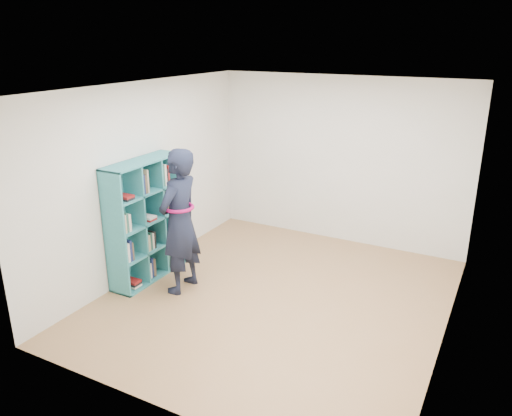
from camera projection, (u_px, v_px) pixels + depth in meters
The scene contains 9 objects.
floor at pixel (276, 298), 6.31m from camera, with size 4.50×4.50×0.00m, color #9A7146.
ceiling at pixel (279, 88), 5.46m from camera, with size 4.50×4.50×0.00m, color white.
wall_left at pixel (145, 179), 6.77m from camera, with size 0.02×4.50×2.60m, color silver.
wall_right at pixel (458, 230), 5.00m from camera, with size 0.02×4.50×2.60m, color silver.
wall_back at pixel (340, 161), 7.76m from camera, with size 4.00×0.02×2.60m, color silver.
wall_front at pixel (157, 278), 4.00m from camera, with size 4.00×0.02×2.60m, color silver.
bookshelf at pixel (145, 222), 6.65m from camera, with size 0.36×1.23×1.64m.
person at pixel (180, 221), 6.25m from camera, with size 0.45×0.69×1.87m.
smartphone at pixel (174, 208), 6.35m from camera, with size 0.02×0.08×0.12m.
Camera 1 is at (2.39, -5.06, 3.14)m, focal length 35.00 mm.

